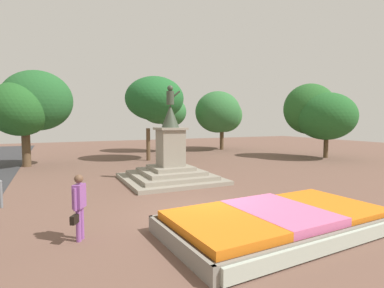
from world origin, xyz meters
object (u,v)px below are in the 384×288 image
Objects in this scene: flower_planter at (279,221)px; kerb_bollard_north at (1,193)px; statue_monument at (171,164)px; pedestrian_with_handbag at (79,203)px.

flower_planter is 6.74× the size of kerb_bollard_north.
kerb_bollard_north is at bearing -164.84° from statue_monument.
flower_planter is 5.60m from pedestrian_with_handbag.
flower_planter is at bearing -18.09° from pedestrian_with_handbag.
pedestrian_with_handbag is at bearing -61.98° from kerb_bollard_north.
statue_monument is 4.87× the size of kerb_bollard_north.
pedestrian_with_handbag is (-5.09, -6.44, 0.14)m from statue_monument.
pedestrian_with_handbag is at bearing -128.27° from statue_monument.
statue_monument is (-0.20, 8.17, 0.58)m from flower_planter.
kerb_bollard_north is at bearing 141.15° from flower_planter.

